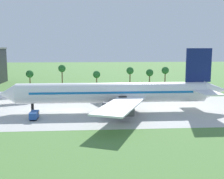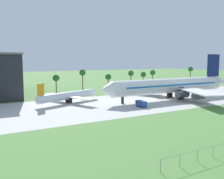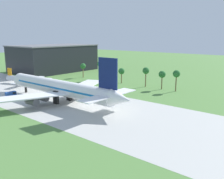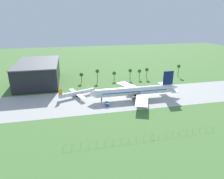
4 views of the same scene
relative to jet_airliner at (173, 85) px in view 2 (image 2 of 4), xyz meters
name	(u,v)px [view 2 (image 2 of 4)]	position (x,y,z in m)	size (l,w,h in m)	color
ground_plane	(146,101)	(-13.92, 1.38, -5.84)	(600.00, 600.00, 0.00)	#517F3D
taxiway_strip	(146,101)	(-13.92, 1.38, -5.83)	(320.00, 44.00, 0.02)	#B2B2AD
jet_airliner	(173,85)	(0.00, 0.00, 0.00)	(72.19, 55.98, 19.82)	white
regional_aircraft	(68,96)	(-44.12, 12.58, -2.98)	(28.08, 25.59, 8.70)	silver
baggage_tug	(141,104)	(-24.34, -8.93, -4.61)	(2.06, 4.63, 2.27)	black
palm_tree_row	(128,74)	(8.33, 48.88, 2.57)	(104.89, 3.60, 12.31)	brown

